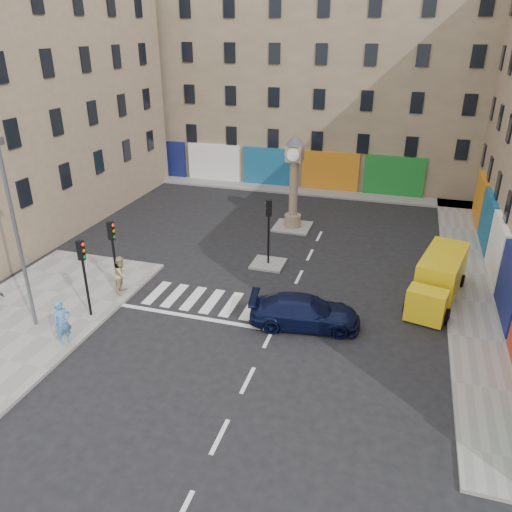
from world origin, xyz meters
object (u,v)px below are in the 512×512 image
at_px(traffic_light_left_near, 83,266).
at_px(lamp_post, 15,227).
at_px(traffic_light_island, 269,222).
at_px(yellow_van, 439,278).
at_px(pedestrian_tan, 122,274).
at_px(pedestrian_blue, 62,323).
at_px(navy_sedan, 305,312).
at_px(clock_pillar, 294,176).
at_px(traffic_light_left_far, 113,246).

distance_m(traffic_light_left_near, lamp_post, 3.21).
bearing_deg(traffic_light_island, yellow_van, -7.13).
distance_m(traffic_light_island, pedestrian_tan, 8.21).
distance_m(lamp_post, pedestrian_tan, 5.72).
bearing_deg(pedestrian_blue, navy_sedan, -33.55).
height_order(clock_pillar, navy_sedan, clock_pillar).
relative_size(traffic_light_left_near, navy_sedan, 0.75).
height_order(traffic_light_island, clock_pillar, clock_pillar).
distance_m(traffic_light_island, lamp_post, 12.52).
bearing_deg(pedestrian_blue, traffic_light_left_far, 34.44).
relative_size(traffic_light_left_far, clock_pillar, 0.61).
distance_m(traffic_light_left_far, pedestrian_tan, 1.54).
relative_size(navy_sedan, pedestrian_blue, 2.48).
relative_size(traffic_light_left_near, yellow_van, 0.61).
relative_size(traffic_light_island, pedestrian_blue, 1.87).
xyz_separation_m(traffic_light_left_far, navy_sedan, (9.56, -0.21, -1.91)).
bearing_deg(yellow_van, lamp_post, -141.86).
xyz_separation_m(lamp_post, pedestrian_tan, (2.20, 3.79, -3.68)).
relative_size(yellow_van, pedestrian_tan, 3.16).
bearing_deg(traffic_light_left_near, clock_pillar, 65.45).
xyz_separation_m(traffic_light_left_far, clock_pillar, (6.30, 11.40, 0.93)).
xyz_separation_m(traffic_light_left_far, pedestrian_tan, (0.30, -0.01, -1.51)).
height_order(clock_pillar, pedestrian_blue, clock_pillar).
distance_m(yellow_van, pedestrian_tan, 15.59).
distance_m(navy_sedan, pedestrian_blue, 10.29).
bearing_deg(pedestrian_tan, clock_pillar, -37.25).
height_order(traffic_light_left_near, pedestrian_blue, traffic_light_left_near).
bearing_deg(navy_sedan, pedestrian_blue, 106.17).
relative_size(traffic_light_island, clock_pillar, 0.61).
bearing_deg(traffic_light_left_far, pedestrian_tan, -1.17).
height_order(lamp_post, pedestrian_blue, lamp_post).
bearing_deg(traffic_light_island, navy_sedan, -59.83).
height_order(traffic_light_left_near, pedestrian_tan, traffic_light_left_near).
xyz_separation_m(traffic_light_left_near, traffic_light_left_far, (0.00, 2.40, 0.00)).
distance_m(traffic_light_left_far, navy_sedan, 9.75).
xyz_separation_m(traffic_light_island, navy_sedan, (3.26, -5.61, -1.88)).
xyz_separation_m(traffic_light_left_near, pedestrian_tan, (0.30, 2.39, -1.51)).
distance_m(traffic_light_left_near, pedestrian_blue, 2.72).
height_order(traffic_light_island, pedestrian_tan, traffic_light_island).
distance_m(traffic_light_left_near, clock_pillar, 15.19).
relative_size(yellow_van, pedestrian_blue, 3.08).
bearing_deg(traffic_light_left_far, yellow_van, 15.63).
height_order(lamp_post, pedestrian_tan, lamp_post).
height_order(lamp_post, yellow_van, lamp_post).
bearing_deg(lamp_post, navy_sedan, 17.39).
bearing_deg(navy_sedan, lamp_post, 97.87).
distance_m(traffic_light_left_far, clock_pillar, 13.05).
relative_size(traffic_light_left_near, pedestrian_tan, 1.92).
bearing_deg(lamp_post, pedestrian_blue, -21.45).
relative_size(clock_pillar, pedestrian_blue, 3.08).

